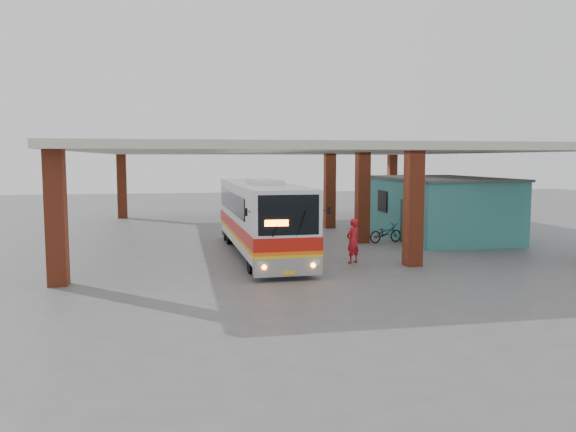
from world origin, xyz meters
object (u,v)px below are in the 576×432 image
at_px(motorcycle, 386,233).
at_px(red_chair, 367,221).
at_px(coach_bus, 261,217).
at_px(pedestrian, 353,241).

relative_size(motorcycle, red_chair, 2.06).
xyz_separation_m(coach_bus, motorcycle, (6.41, 2.24, -1.14)).
height_order(coach_bus, motorcycle, coach_bus).
distance_m(motorcycle, pedestrian, 5.81).
height_order(motorcycle, red_chair, motorcycle).
xyz_separation_m(motorcycle, pedestrian, (-3.19, -4.84, 0.40)).
bearing_deg(coach_bus, red_chair, 45.46).
bearing_deg(pedestrian, coach_bus, -71.37).
xyz_separation_m(coach_bus, pedestrian, (3.23, -2.60, -0.73)).
relative_size(coach_bus, motorcycle, 6.26).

